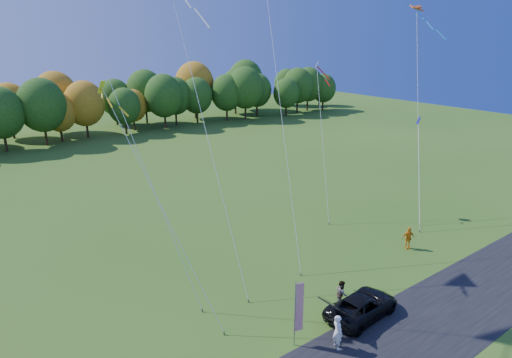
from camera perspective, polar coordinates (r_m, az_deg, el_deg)
ground at (r=27.60m, az=7.93°, el=-17.12°), size 160.00×160.00×0.00m
asphalt_strip at (r=25.55m, az=14.72°, el=-20.85°), size 90.00×6.00×0.01m
tree_line at (r=74.17m, az=-23.69°, el=4.07°), size 116.00×12.00×10.00m
black_suv at (r=28.03m, az=13.12°, el=-15.17°), size 5.05×2.60×1.36m
person_tailgate_a at (r=25.24m, az=10.16°, el=-18.29°), size 0.62×0.80×1.94m
person_tailgate_b at (r=28.57m, az=10.63°, el=-13.91°), size 1.00×1.05×1.70m
person_east at (r=36.77m, az=18.49°, el=-7.00°), size 1.10×0.83×1.73m
feather_flag at (r=24.47m, az=5.30°, el=-15.62°), size 0.48×0.19×3.74m
kite_delta_blue at (r=27.70m, az=-18.61°, el=13.45°), size 6.47×12.48×29.21m
kite_parafoil_orange at (r=34.21m, az=2.23°, el=15.62°), size 7.35×13.48×29.29m
kite_delta_red at (r=29.43m, az=-6.82°, el=8.44°), size 2.64×11.04×21.15m
kite_parafoil_rainbow at (r=43.65m, az=19.60°, el=8.06°), size 8.20×7.51×18.50m
kite_diamond_yellow at (r=25.16m, az=-11.55°, el=-3.83°), size 3.59×7.42×13.63m
kite_diamond_white at (r=40.16m, az=8.35°, el=4.60°), size 2.94×5.19×13.68m
kite_diamond_blue_low at (r=40.77m, az=19.71°, el=0.55°), size 3.41×3.63×9.15m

